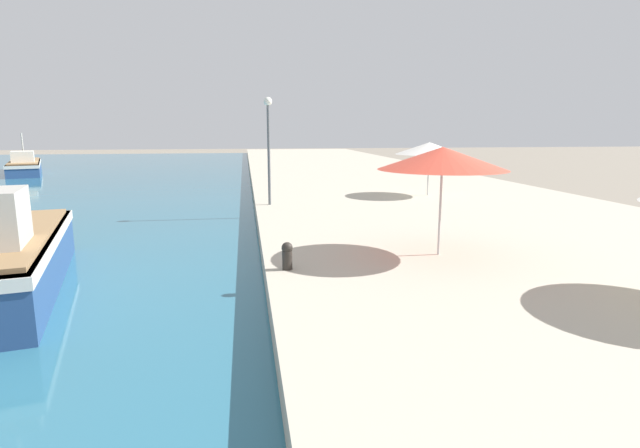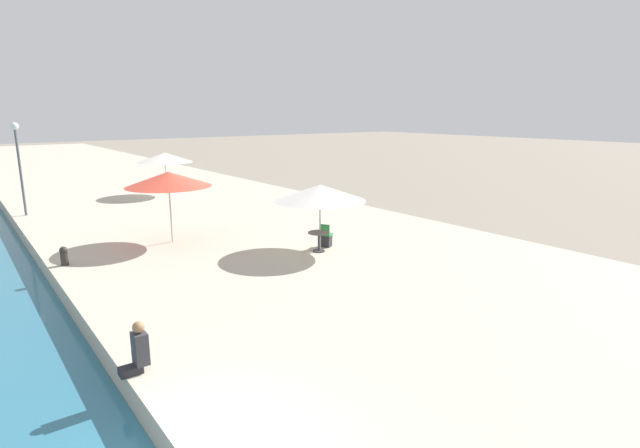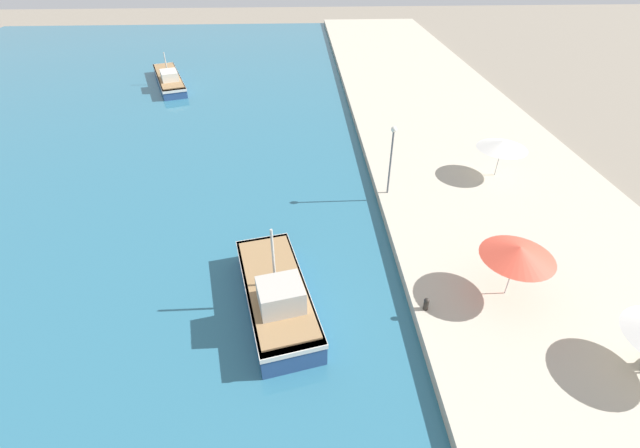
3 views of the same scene
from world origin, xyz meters
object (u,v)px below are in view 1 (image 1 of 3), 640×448
object	(u,v)px
cafe_umbrella_striped	(429,148)
mooring_bollard	(287,255)
cafe_umbrella_white	(443,158)
lamppost	(268,133)
fishing_boat_mid	(25,165)

from	to	relation	value
cafe_umbrella_striped	mooring_bollard	world-z (taller)	cafe_umbrella_striped
cafe_umbrella_white	cafe_umbrella_striped	bearing A→B (deg)	70.82
mooring_bollard	lamppost	xyz separation A→B (m)	(0.11, 10.29, 2.74)
cafe_umbrella_white	lamppost	xyz separation A→B (m)	(-3.94, 9.47, 0.58)
lamppost	mooring_bollard	bearing A→B (deg)	-90.59
mooring_bollard	lamppost	bearing A→B (deg)	89.41
cafe_umbrella_striped	mooring_bollard	size ratio (longest dim) A/B	5.07
cafe_umbrella_white	cafe_umbrella_striped	xyz separation A→B (m)	(3.98, 11.43, -0.20)
mooring_bollard	lamppost	distance (m)	10.65
mooring_bollard	fishing_boat_mid	bearing A→B (deg)	119.23
cafe_umbrella_white	fishing_boat_mid	bearing A→B (deg)	124.58
lamppost	cafe_umbrella_striped	bearing A→B (deg)	13.91
fishing_boat_mid	mooring_bollard	xyz separation A→B (m)	(19.88, -35.53, 0.23)
lamppost	fishing_boat_mid	bearing A→B (deg)	128.37
fishing_boat_mid	cafe_umbrella_striped	xyz separation A→B (m)	(27.90, -23.28, 2.19)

